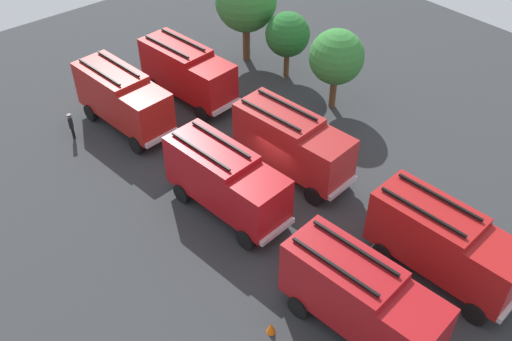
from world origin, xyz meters
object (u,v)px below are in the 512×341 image
Objects in this scene: tree_2 at (336,57)px; traffic_cone_0 at (232,155)px; fire_truck_0 at (123,97)px; fire_truck_5 at (444,242)px; tree_0 at (246,1)px; fire_truck_2 at (361,297)px; fire_truck_3 at (187,71)px; firefighter_0 at (71,125)px; fire_truck_1 at (226,179)px; tree_1 at (288,35)px; fire_truck_4 at (292,142)px; traffic_cone_1 at (271,328)px.

tree_2 is 7.36× the size of traffic_cone_0.
fire_truck_0 is at bearing -120.82° from tree_2.
fire_truck_0 is 20.69m from fire_truck_5.
fire_truck_2 is at bearing -28.60° from tree_0.
fire_truck_0 is 9.91× the size of traffic_cone_0.
tree_0 is 8.73m from tree_2.
fire_truck_2 is 20.46m from fire_truck_3.
fire_truck_2 is 21.06m from firefighter_0.
fire_truck_1 is at bearing -74.09° from tree_2.
fire_truck_0 is 3.58m from firefighter_0.
tree_0 reaches higher than tree_1.
fire_truck_3 is 1.01× the size of fire_truck_5.
fire_truck_5 is at bearing 8.66° from traffic_cone_0.
tree_1 is (-8.11, 7.16, 1.09)m from fire_truck_4.
traffic_cone_1 is (10.55, -14.87, -3.40)m from tree_2.
traffic_cone_1 is at bearing -111.87° from fire_truck_5.
tree_2 is (-3.18, 6.78, 1.54)m from fire_truck_4.
firefighter_0 is (-11.23, -8.01, -1.19)m from fire_truck_4.
fire_truck_3 is 4.34× the size of firefighter_0.
fire_truck_1 is 11.85m from firefighter_0.
fire_truck_1 is at bearing -4.80° from fire_truck_0.
fire_truck_0 reaches higher than traffic_cone_1.
fire_truck_2 is 17.54m from tree_2.
fire_truck_1 is 12.48× the size of traffic_cone_1.
fire_truck_2 reaches higher than traffic_cone_0.
tree_2 is 9.31m from traffic_cone_0.
fire_truck_1 is at bearing -43.48° from tree_0.
fire_truck_3 is at bearing 173.53° from fire_truck_4.
fire_truck_3 reaches higher than firefighter_0.
fire_truck_3 is at bearing 176.00° from fire_truck_5.
fire_truck_4 is 7.65m from tree_2.
firefighter_0 is 2.89× the size of traffic_cone_1.
fire_truck_4 is (10.11, 4.83, 0.00)m from fire_truck_0.
traffic_cone_0 is (0.19, -8.69, -3.32)m from tree_2.
fire_truck_0 is 19.71m from fire_truck_2.
firefighter_0 is 18.60m from traffic_cone_1.
traffic_cone_0 is 1.26× the size of traffic_cone_1.
fire_truck_4 is 13.78m from tree_0.
firefighter_0 is at bearing -163.12° from fire_truck_5.
fire_truck_4 is 9.95× the size of traffic_cone_0.
tree_0 is (-1.67, 6.49, 2.44)m from fire_truck_3.
traffic_cone_1 is at bearing -37.32° from tree_0.
traffic_cone_0 is (7.11, 2.91, -1.78)m from fire_truck_0.
tree_0 is 1.24× the size of tree_2.
fire_truck_2 is 12.50× the size of traffic_cone_1.
firefighter_0 is 2.29× the size of traffic_cone_0.
fire_truck_2 is 1.54× the size of tree_1.
firefighter_0 is (-1.04, -8.09, -1.19)m from fire_truck_3.
fire_truck_1 reaches higher than firefighter_0.
fire_truck_5 is (0.40, 5.20, 0.00)m from fire_truck_2.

